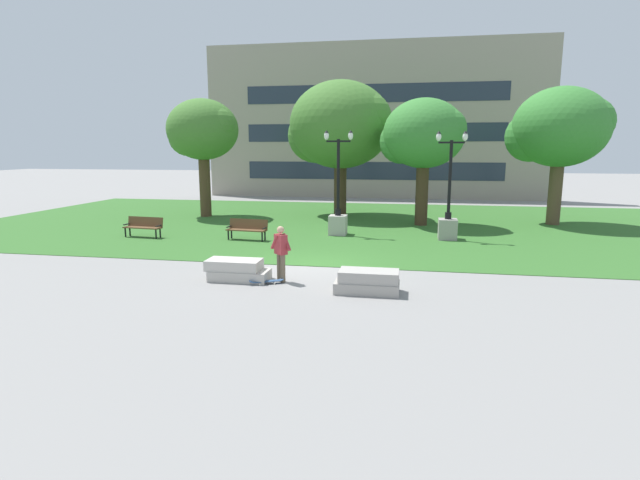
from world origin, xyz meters
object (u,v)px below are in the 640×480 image
(skateboard, at_px, (266,281))
(park_bench_near_right, at_px, (144,226))
(concrete_block_center, at_px, (237,270))
(concrete_block_left, at_px, (368,282))
(lamp_post_left, at_px, (448,218))
(park_bench_near_left, at_px, (247,228))
(person_skateboarder, at_px, (281,251))
(lamp_post_right, at_px, (338,214))

(skateboard, bearing_deg, park_bench_near_right, 139.16)
(concrete_block_center, xyz_separation_m, concrete_block_left, (4.06, -0.64, 0.00))
(lamp_post_left, bearing_deg, park_bench_near_left, -168.96)
(concrete_block_left, relative_size, person_skateboarder, 1.05)
(concrete_block_left, bearing_deg, park_bench_near_right, 146.91)
(skateboard, height_order, park_bench_near_right, park_bench_near_right)
(lamp_post_left, bearing_deg, concrete_block_center, -129.74)
(concrete_block_center, distance_m, skateboard, 1.07)
(concrete_block_left, relative_size, lamp_post_right, 0.38)
(skateboard, xyz_separation_m, lamp_post_right, (0.88, 8.85, 0.91))
(person_skateboarder, relative_size, park_bench_near_left, 0.93)
(skateboard, distance_m, lamp_post_left, 10.36)
(person_skateboarder, bearing_deg, lamp_post_right, 86.55)
(concrete_block_left, height_order, lamp_post_right, lamp_post_right)
(park_bench_near_right, bearing_deg, park_bench_near_left, 1.93)
(park_bench_near_left, bearing_deg, person_skateboarder, -63.59)
(concrete_block_left, height_order, park_bench_near_left, park_bench_near_left)
(skateboard, height_order, lamp_post_left, lamp_post_left)
(park_bench_near_right, relative_size, lamp_post_left, 0.39)
(concrete_block_center, height_order, park_bench_near_right, park_bench_near_right)
(park_bench_near_left, bearing_deg, concrete_block_center, -74.26)
(concrete_block_left, distance_m, lamp_post_right, 9.48)
(skateboard, xyz_separation_m, park_bench_near_right, (-7.71, 6.66, 0.45))
(concrete_block_left, distance_m, park_bench_near_left, 9.29)
(skateboard, bearing_deg, person_skateboarder, 42.91)
(person_skateboarder, distance_m, lamp_post_right, 8.52)
(lamp_post_right, bearing_deg, lamp_post_left, -3.82)
(concrete_block_center, xyz_separation_m, person_skateboarder, (1.38, 0.05, 0.66))
(person_skateboarder, xyz_separation_m, skateboard, (-0.37, -0.34, -0.88))
(person_skateboarder, xyz_separation_m, park_bench_near_left, (-3.22, 6.48, -0.43))
(person_skateboarder, xyz_separation_m, lamp_post_left, (5.46, 8.17, 0.02))
(lamp_post_left, bearing_deg, person_skateboarder, -123.74)
(person_skateboarder, relative_size, lamp_post_left, 0.36)
(concrete_block_center, xyz_separation_m, park_bench_near_left, (-1.84, 6.53, 0.23))
(park_bench_near_left, height_order, lamp_post_left, lamp_post_left)
(skateboard, distance_m, park_bench_near_left, 7.41)
(park_bench_near_right, xyz_separation_m, lamp_post_right, (8.58, 2.19, 0.46))
(skateboard, bearing_deg, lamp_post_right, 84.32)
(park_bench_near_right, bearing_deg, lamp_post_left, 7.81)
(park_bench_near_left, bearing_deg, lamp_post_left, 11.04)
(park_bench_near_left, distance_m, park_bench_near_right, 4.86)
(concrete_block_left, distance_m, park_bench_near_right, 12.84)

